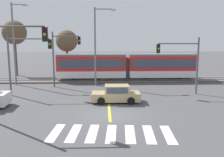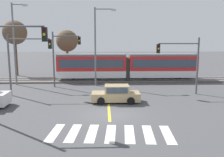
# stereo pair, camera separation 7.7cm
# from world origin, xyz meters

# --- Properties ---
(ground_plane) EXTENTS (200.00, 200.00, 0.00)m
(ground_plane) POSITION_xyz_m (0.00, 0.00, 0.00)
(ground_plane) COLOR #474749
(track_bed) EXTENTS (120.00, 4.00, 0.18)m
(track_bed) POSITION_xyz_m (0.00, 14.87, 0.09)
(track_bed) COLOR #56514C
(track_bed) RESTS_ON ground
(rail_near) EXTENTS (120.00, 0.08, 0.10)m
(rail_near) POSITION_xyz_m (0.00, 14.15, 0.23)
(rail_near) COLOR #939399
(rail_near) RESTS_ON track_bed
(rail_far) EXTENTS (120.00, 0.08, 0.10)m
(rail_far) POSITION_xyz_m (0.00, 15.59, 0.23)
(rail_far) COLOR #939399
(rail_far) RESTS_ON track_bed
(light_rail_tram) EXTENTS (18.50, 2.64, 3.43)m
(light_rail_tram) POSITION_xyz_m (2.74, 14.87, 2.05)
(light_rail_tram) COLOR silver
(light_rail_tram) RESTS_ON track_bed
(crosswalk_stripe_0) EXTENTS (0.77, 2.83, 0.01)m
(crosswalk_stripe_0) POSITION_xyz_m (-3.29, -3.38, 0.00)
(crosswalk_stripe_0) COLOR silver
(crosswalk_stripe_0) RESTS_ON ground
(crosswalk_stripe_1) EXTENTS (0.77, 2.83, 0.01)m
(crosswalk_stripe_1) POSITION_xyz_m (-2.19, -3.47, 0.00)
(crosswalk_stripe_1) COLOR silver
(crosswalk_stripe_1) RESTS_ON ground
(crosswalk_stripe_2) EXTENTS (0.77, 2.83, 0.01)m
(crosswalk_stripe_2) POSITION_xyz_m (-1.10, -3.55, 0.00)
(crosswalk_stripe_2) COLOR silver
(crosswalk_stripe_2) RESTS_ON ground
(crosswalk_stripe_3) EXTENTS (0.77, 2.83, 0.01)m
(crosswalk_stripe_3) POSITION_xyz_m (0.00, -3.63, 0.00)
(crosswalk_stripe_3) COLOR silver
(crosswalk_stripe_3) RESTS_ON ground
(crosswalk_stripe_4) EXTENTS (0.77, 2.83, 0.01)m
(crosswalk_stripe_4) POSITION_xyz_m (1.10, -3.72, 0.00)
(crosswalk_stripe_4) COLOR silver
(crosswalk_stripe_4) RESTS_ON ground
(crosswalk_stripe_5) EXTENTS (0.77, 2.83, 0.01)m
(crosswalk_stripe_5) POSITION_xyz_m (2.19, -3.80, 0.00)
(crosswalk_stripe_5) COLOR silver
(crosswalk_stripe_5) RESTS_ON ground
(crosswalk_stripe_6) EXTENTS (0.77, 2.83, 0.01)m
(crosswalk_stripe_6) POSITION_xyz_m (3.29, -3.88, 0.00)
(crosswalk_stripe_6) COLOR silver
(crosswalk_stripe_6) RESTS_ON ground
(lane_centre_line) EXTENTS (0.20, 14.51, 0.01)m
(lane_centre_line) POSITION_xyz_m (0.00, 5.62, 0.00)
(lane_centre_line) COLOR gold
(lane_centre_line) RESTS_ON ground
(sedan_crossing) EXTENTS (4.22, 1.96, 1.52)m
(sedan_crossing) POSITION_xyz_m (0.65, 3.49, 0.70)
(sedan_crossing) COLOR tan
(sedan_crossing) RESTS_ON ground
(traffic_light_near_left) EXTENTS (3.75, 0.38, 6.74)m
(traffic_light_near_left) POSITION_xyz_m (-6.42, -1.52, 4.40)
(traffic_light_near_left) COLOR #515459
(traffic_light_near_left) RESTS_ON ground
(traffic_light_mid_left) EXTENTS (4.25, 0.38, 6.00)m
(traffic_light_mid_left) POSITION_xyz_m (-8.13, 6.44, 3.99)
(traffic_light_mid_left) COLOR #515459
(traffic_light_mid_left) RESTS_ON ground
(traffic_light_mid_right) EXTENTS (4.25, 0.38, 5.67)m
(traffic_light_mid_right) POSITION_xyz_m (7.46, 6.42, 3.72)
(traffic_light_mid_right) COLOR #515459
(traffic_light_mid_right) RESTS_ON ground
(traffic_light_far_left) EXTENTS (3.25, 0.38, 6.37)m
(traffic_light_far_left) POSITION_xyz_m (-5.16, 10.71, 4.13)
(traffic_light_far_left) COLOR #515459
(traffic_light_far_left) RESTS_ON ground
(street_lamp_west) EXTENTS (1.93, 0.28, 9.75)m
(street_lamp_west) POSITION_xyz_m (-11.00, 12.28, 5.44)
(street_lamp_west) COLOR slate
(street_lamp_west) RESTS_ON ground
(street_lamp_centre) EXTENTS (2.54, 0.28, 9.17)m
(street_lamp_centre) POSITION_xyz_m (-1.16, 11.46, 5.21)
(street_lamp_centre) COLOR slate
(street_lamp_centre) RESTS_ON ground
(bare_tree_far_west) EXTENTS (3.62, 3.62, 8.39)m
(bare_tree_far_west) POSITION_xyz_m (-13.86, 20.17, 6.54)
(bare_tree_far_west) COLOR brown
(bare_tree_far_west) RESTS_ON ground
(bare_tree_west) EXTENTS (3.20, 3.20, 6.93)m
(bare_tree_west) POSITION_xyz_m (-5.85, 18.95, 5.29)
(bare_tree_west) COLOR brown
(bare_tree_west) RESTS_ON ground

